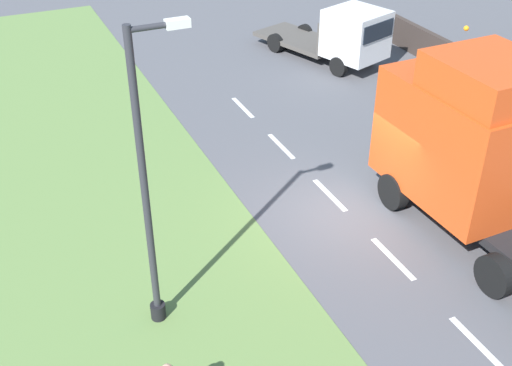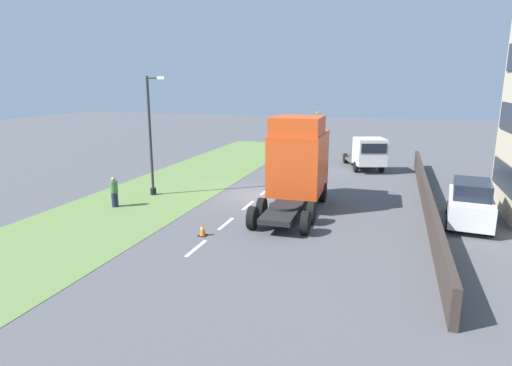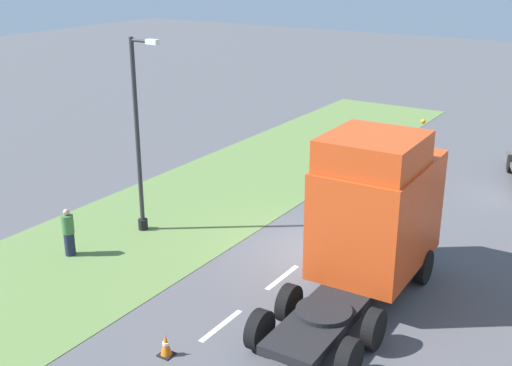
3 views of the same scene
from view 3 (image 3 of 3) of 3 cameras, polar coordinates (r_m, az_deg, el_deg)
The scene contains 7 objects.
ground_plane at distance 21.55m, azimuth 5.47°, elevation -5.93°, with size 120.00×120.00×0.00m, color #515156.
grass_verge at distance 24.60m, azimuth -7.02°, elevation -2.63°, with size 7.00×44.00×0.01m.
lane_markings at distance 20.99m, azimuth 4.59°, elevation -6.63°, with size 0.16×17.80×0.00m.
lorry_cab at distance 18.36m, azimuth 10.44°, elevation -2.68°, with size 2.86×7.65×4.89m.
lamp_post at distance 22.23m, azimuth -10.30°, elevation 3.21°, with size 1.29×0.34×6.77m.
pedestrian at distance 21.63m, azimuth -16.33°, elevation -4.28°, with size 0.39×0.39×1.62m.
traffic_cone_lead at distance 16.27m, azimuth -8.01°, elevation -14.09°, with size 0.36×0.36×0.58m.
Camera 3 is at (8.74, -17.39, 9.26)m, focal length 45.00 mm.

